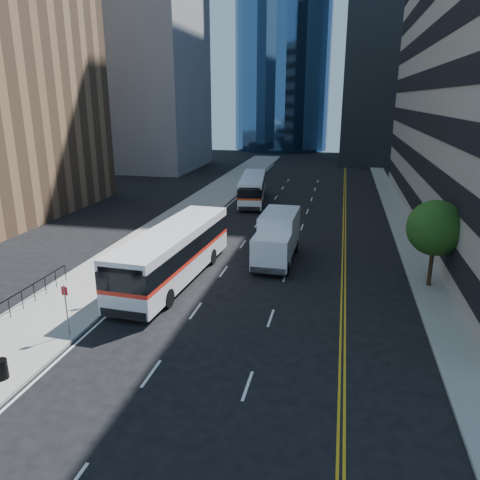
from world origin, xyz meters
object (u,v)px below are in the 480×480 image
at_px(bus_rear, 253,188).
at_px(trash_can, 1,369).
at_px(bus_front, 174,252).
at_px(street_tree, 435,228).
at_px(box_truck, 277,237).

height_order(bus_rear, trash_can, bus_rear).
bearing_deg(bus_front, trash_can, -100.57).
bearing_deg(trash_can, bus_rear, 84.49).
bearing_deg(trash_can, street_tree, 37.40).
height_order(street_tree, trash_can, street_tree).
xyz_separation_m(street_tree, trash_can, (-18.02, -13.78, -3.09)).
xyz_separation_m(street_tree, bus_front, (-15.07, -2.06, -1.87)).
bearing_deg(street_tree, box_truck, 163.68).
bearing_deg(box_truck, street_tree, -15.19).
bearing_deg(bus_rear, street_tree, -62.78).
height_order(bus_front, trash_can, bus_front).
distance_m(street_tree, bus_front, 15.32).
relative_size(street_tree, bus_front, 0.40).
distance_m(bus_front, trash_can, 12.15).
bearing_deg(box_truck, bus_front, -138.35).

